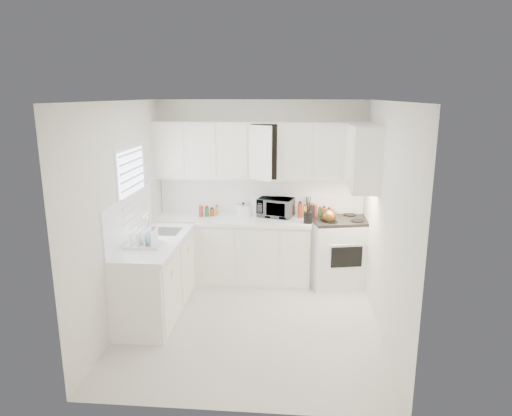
# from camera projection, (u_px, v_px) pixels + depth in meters

# --- Properties ---
(floor) EXTENTS (3.20, 3.20, 0.00)m
(floor) POSITION_uv_depth(u_px,v_px,m) (251.00, 323.00, 5.53)
(floor) COLOR silver
(floor) RESTS_ON ground
(ceiling) EXTENTS (3.20, 3.20, 0.00)m
(ceiling) POSITION_uv_depth(u_px,v_px,m) (250.00, 101.00, 4.91)
(ceiling) COLOR white
(ceiling) RESTS_ON ground
(wall_back) EXTENTS (3.00, 0.00, 3.00)m
(wall_back) POSITION_uv_depth(u_px,v_px,m) (261.00, 190.00, 6.77)
(wall_back) COLOR white
(wall_back) RESTS_ON ground
(wall_front) EXTENTS (3.00, 0.00, 3.00)m
(wall_front) POSITION_uv_depth(u_px,v_px,m) (232.00, 271.00, 3.67)
(wall_front) COLOR white
(wall_front) RESTS_ON ground
(wall_left) EXTENTS (0.00, 3.20, 3.20)m
(wall_left) POSITION_uv_depth(u_px,v_px,m) (122.00, 216.00, 5.34)
(wall_left) COLOR white
(wall_left) RESTS_ON ground
(wall_right) EXTENTS (0.00, 3.20, 3.20)m
(wall_right) POSITION_uv_depth(u_px,v_px,m) (385.00, 221.00, 5.10)
(wall_right) COLOR white
(wall_right) RESTS_ON ground
(window_blinds) EXTENTS (0.06, 0.96, 1.06)m
(window_blinds) POSITION_uv_depth(u_px,v_px,m) (133.00, 189.00, 5.62)
(window_blinds) COLOR white
(window_blinds) RESTS_ON wall_left
(lower_cabinets_back) EXTENTS (2.22, 0.60, 0.90)m
(lower_cabinets_back) POSITION_uv_depth(u_px,v_px,m) (233.00, 251.00, 6.71)
(lower_cabinets_back) COLOR white
(lower_cabinets_back) RESTS_ON floor
(lower_cabinets_left) EXTENTS (0.60, 1.60, 0.90)m
(lower_cabinets_left) POSITION_uv_depth(u_px,v_px,m) (156.00, 278.00, 5.72)
(lower_cabinets_left) COLOR white
(lower_cabinets_left) RESTS_ON floor
(countertop_back) EXTENTS (2.24, 0.64, 0.05)m
(countertop_back) POSITION_uv_depth(u_px,v_px,m) (232.00, 220.00, 6.59)
(countertop_back) COLOR white
(countertop_back) RESTS_ON lower_cabinets_back
(countertop_left) EXTENTS (0.64, 1.62, 0.05)m
(countertop_left) POSITION_uv_depth(u_px,v_px,m) (155.00, 242.00, 5.60)
(countertop_left) COLOR white
(countertop_left) RESTS_ON lower_cabinets_left
(backsplash_back) EXTENTS (2.98, 0.02, 0.55)m
(backsplash_back) POSITION_uv_depth(u_px,v_px,m) (261.00, 195.00, 6.78)
(backsplash_back) COLOR white
(backsplash_back) RESTS_ON wall_back
(backsplash_left) EXTENTS (0.02, 1.60, 0.55)m
(backsplash_left) POSITION_uv_depth(u_px,v_px,m) (130.00, 217.00, 5.55)
(backsplash_left) COLOR white
(backsplash_left) RESTS_ON wall_left
(upper_cabinets_back) EXTENTS (3.00, 0.33, 0.80)m
(upper_cabinets_back) POSITION_uv_depth(u_px,v_px,m) (260.00, 179.00, 6.56)
(upper_cabinets_back) COLOR white
(upper_cabinets_back) RESTS_ON wall_back
(upper_cabinets_right) EXTENTS (0.33, 0.90, 0.80)m
(upper_cabinets_right) POSITION_uv_depth(u_px,v_px,m) (361.00, 189.00, 5.86)
(upper_cabinets_right) COLOR white
(upper_cabinets_right) RESTS_ON wall_right
(sink) EXTENTS (0.42, 0.38, 0.30)m
(sink) POSITION_uv_depth(u_px,v_px,m) (163.00, 223.00, 5.91)
(sink) COLOR gray
(sink) RESTS_ON countertop_left
(stove) EXTENTS (0.93, 0.82, 1.24)m
(stove) POSITION_uv_depth(u_px,v_px,m) (340.00, 242.00, 6.56)
(stove) COLOR white
(stove) RESTS_ON floor
(tea_kettle) EXTENTS (0.32, 0.30, 0.24)m
(tea_kettle) POSITION_uv_depth(u_px,v_px,m) (329.00, 215.00, 6.31)
(tea_kettle) COLOR brown
(tea_kettle) RESTS_ON stove
(frying_pan) EXTENTS (0.35, 0.45, 0.04)m
(frying_pan) POSITION_uv_depth(u_px,v_px,m) (352.00, 216.00, 6.61)
(frying_pan) COLOR black
(frying_pan) RESTS_ON stove
(microwave) EXTENTS (0.54, 0.39, 0.33)m
(microwave) POSITION_uv_depth(u_px,v_px,m) (276.00, 205.00, 6.64)
(microwave) COLOR gray
(microwave) RESTS_ON countertop_back
(rice_cooker) EXTENTS (0.25, 0.25, 0.22)m
(rice_cooker) POSITION_uv_depth(u_px,v_px,m) (243.00, 210.00, 6.62)
(rice_cooker) COLOR white
(rice_cooker) RESTS_ON countertop_back
(paper_towel) EXTENTS (0.12, 0.12, 0.27)m
(paper_towel) POSITION_uv_depth(u_px,v_px,m) (255.00, 207.00, 6.66)
(paper_towel) COLOR white
(paper_towel) RESTS_ON countertop_back
(utensil_crock) EXTENTS (0.16, 0.16, 0.39)m
(utensil_crock) POSITION_uv_depth(u_px,v_px,m) (308.00, 210.00, 6.27)
(utensil_crock) COLOR black
(utensil_crock) RESTS_ON countertop_back
(dish_rack) EXTENTS (0.41, 0.31, 0.22)m
(dish_rack) POSITION_uv_depth(u_px,v_px,m) (143.00, 237.00, 5.34)
(dish_rack) COLOR white
(dish_rack) RESTS_ON countertop_left
(spice_left_0) EXTENTS (0.06, 0.06, 0.13)m
(spice_left_0) POSITION_uv_depth(u_px,v_px,m) (202.00, 211.00, 6.73)
(spice_left_0) COLOR #9E3B2B
(spice_left_0) RESTS_ON countertop_back
(spice_left_1) EXTENTS (0.06, 0.06, 0.13)m
(spice_left_1) POSITION_uv_depth(u_px,v_px,m) (206.00, 212.00, 6.64)
(spice_left_1) COLOR #226731
(spice_left_1) RESTS_ON countertop_back
(spice_left_2) EXTENTS (0.06, 0.06, 0.13)m
(spice_left_2) POSITION_uv_depth(u_px,v_px,m) (212.00, 211.00, 6.72)
(spice_left_2) COLOR red
(spice_left_2) RESTS_ON countertop_back
(spice_left_3) EXTENTS (0.06, 0.06, 0.13)m
(spice_left_3) POSITION_uv_depth(u_px,v_px,m) (217.00, 213.00, 6.63)
(spice_left_3) COLOR gold
(spice_left_3) RESTS_ON countertop_back
(sauce_right_0) EXTENTS (0.06, 0.06, 0.19)m
(sauce_right_0) POSITION_uv_depth(u_px,v_px,m) (300.00, 210.00, 6.65)
(sauce_right_0) COLOR red
(sauce_right_0) RESTS_ON countertop_back
(sauce_right_1) EXTENTS (0.06, 0.06, 0.19)m
(sauce_right_1) POSITION_uv_depth(u_px,v_px,m) (304.00, 211.00, 6.58)
(sauce_right_1) COLOR gold
(sauce_right_1) RESTS_ON countertop_back
(sauce_right_2) EXTENTS (0.06, 0.06, 0.19)m
(sauce_right_2) POSITION_uv_depth(u_px,v_px,m) (308.00, 210.00, 6.64)
(sauce_right_2) COLOR maroon
(sauce_right_2) RESTS_ON countertop_back
(sauce_right_3) EXTENTS (0.06, 0.06, 0.19)m
(sauce_right_3) POSITION_uv_depth(u_px,v_px,m) (312.00, 211.00, 6.58)
(sauce_right_3) COLOR black
(sauce_right_3) RESTS_ON countertop_back
(sauce_right_4) EXTENTS (0.06, 0.06, 0.19)m
(sauce_right_4) POSITION_uv_depth(u_px,v_px,m) (316.00, 210.00, 6.63)
(sauce_right_4) COLOR #9E3B2B
(sauce_right_4) RESTS_ON countertop_back
(sauce_right_5) EXTENTS (0.06, 0.06, 0.19)m
(sauce_right_5) POSITION_uv_depth(u_px,v_px,m) (320.00, 211.00, 6.57)
(sauce_right_5) COLOR #226731
(sauce_right_5) RESTS_ON countertop_back
(sauce_right_6) EXTENTS (0.06, 0.06, 0.19)m
(sauce_right_6) POSITION_uv_depth(u_px,v_px,m) (323.00, 210.00, 6.62)
(sauce_right_6) COLOR red
(sauce_right_6) RESTS_ON countertop_back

